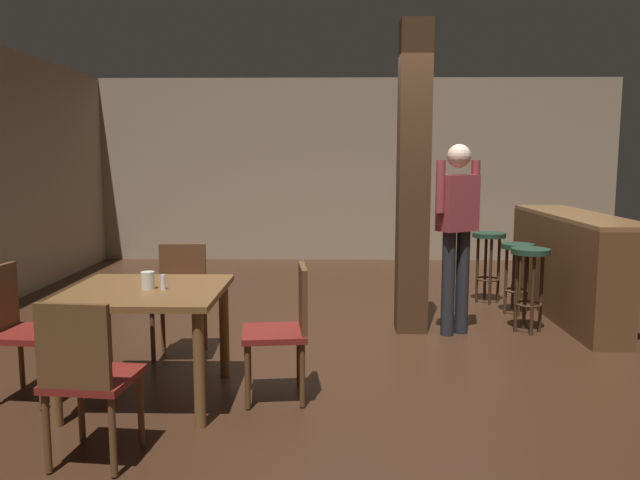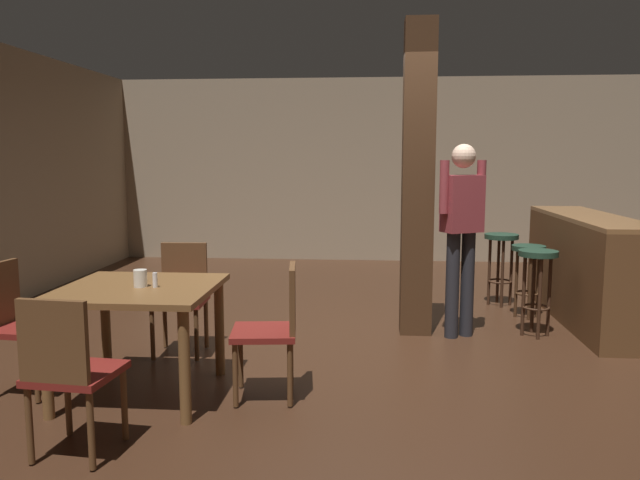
{
  "view_description": "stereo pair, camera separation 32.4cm",
  "coord_description": "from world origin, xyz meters",
  "px_view_note": "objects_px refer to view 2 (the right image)",
  "views": [
    {
      "loc": [
        -0.38,
        -5.24,
        1.61
      ],
      "look_at": [
        -0.47,
        -0.12,
        0.92
      ],
      "focal_mm": 35.0,
      "sensor_mm": 36.0,
      "label": 1
    },
    {
      "loc": [
        -0.05,
        -5.22,
        1.61
      ],
      "look_at": [
        -0.47,
        -0.12,
        0.92
      ],
      "focal_mm": 35.0,
      "sensor_mm": 36.0,
      "label": 2
    }
  ],
  "objects_px": {
    "chair_west": "(16,320)",
    "bar_counter": "(578,267)",
    "chair_north": "(182,292)",
    "bar_stool_mid": "(528,264)",
    "chair_south": "(68,368)",
    "salt_shaker": "(155,280)",
    "standing_person": "(462,226)",
    "napkin_cup": "(140,278)",
    "chair_east": "(275,324)",
    "dining_table": "(139,303)",
    "bar_stool_far": "(501,252)",
    "bar_stool_near": "(537,272)"
  },
  "relations": [
    {
      "from": "chair_north",
      "to": "bar_counter",
      "type": "xyz_separation_m",
      "value": [
        3.58,
        1.31,
        0.03
      ]
    },
    {
      "from": "napkin_cup",
      "to": "salt_shaker",
      "type": "height_order",
      "value": "napkin_cup"
    },
    {
      "from": "napkin_cup",
      "to": "dining_table",
      "type": "bearing_deg",
      "value": 136.5
    },
    {
      "from": "salt_shaker",
      "to": "bar_stool_mid",
      "type": "height_order",
      "value": "salt_shaker"
    },
    {
      "from": "chair_east",
      "to": "salt_shaker",
      "type": "distance_m",
      "value": 0.85
    },
    {
      "from": "bar_counter",
      "to": "chair_north",
      "type": "bearing_deg",
      "value": -159.88
    },
    {
      "from": "bar_stool_mid",
      "to": "chair_west",
      "type": "bearing_deg",
      "value": -149.48
    },
    {
      "from": "bar_stool_mid",
      "to": "bar_stool_far",
      "type": "bearing_deg",
      "value": 107.99
    },
    {
      "from": "bar_counter",
      "to": "bar_stool_mid",
      "type": "height_order",
      "value": "bar_counter"
    },
    {
      "from": "chair_east",
      "to": "bar_counter",
      "type": "xyz_separation_m",
      "value": [
        2.66,
        2.22,
        0.03
      ]
    },
    {
      "from": "chair_north",
      "to": "bar_stool_far",
      "type": "distance_m",
      "value": 3.51
    },
    {
      "from": "chair_west",
      "to": "bar_stool_mid",
      "type": "distance_m",
      "value": 4.61
    },
    {
      "from": "napkin_cup",
      "to": "bar_stool_far",
      "type": "bearing_deg",
      "value": 44.36
    },
    {
      "from": "chair_north",
      "to": "standing_person",
      "type": "height_order",
      "value": "standing_person"
    },
    {
      "from": "dining_table",
      "to": "chair_south",
      "type": "distance_m",
      "value": 0.93
    },
    {
      "from": "standing_person",
      "to": "chair_west",
      "type": "bearing_deg",
      "value": -153.46
    },
    {
      "from": "chair_south",
      "to": "bar_counter",
      "type": "relative_size",
      "value": 0.38
    },
    {
      "from": "chair_north",
      "to": "napkin_cup",
      "type": "bearing_deg",
      "value": -88.42
    },
    {
      "from": "chair_north",
      "to": "salt_shaker",
      "type": "bearing_deg",
      "value": -82.45
    },
    {
      "from": "chair_west",
      "to": "bar_counter",
      "type": "relative_size",
      "value": 0.38
    },
    {
      "from": "chair_south",
      "to": "chair_east",
      "type": "distance_m",
      "value": 1.35
    },
    {
      "from": "bar_counter",
      "to": "bar_stool_mid",
      "type": "distance_m",
      "value": 0.47
    },
    {
      "from": "chair_east",
      "to": "bar_stool_mid",
      "type": "height_order",
      "value": "chair_east"
    },
    {
      "from": "bar_stool_far",
      "to": "salt_shaker",
      "type": "bearing_deg",
      "value": -134.56
    },
    {
      "from": "napkin_cup",
      "to": "salt_shaker",
      "type": "xyz_separation_m",
      "value": [
        0.1,
        -0.01,
        -0.01
      ]
    },
    {
      "from": "dining_table",
      "to": "bar_stool_mid",
      "type": "xyz_separation_m",
      "value": [
        3.11,
        2.33,
        -0.09
      ]
    },
    {
      "from": "chair_south",
      "to": "salt_shaker",
      "type": "height_order",
      "value": "chair_south"
    },
    {
      "from": "standing_person",
      "to": "bar_counter",
      "type": "height_order",
      "value": "standing_person"
    },
    {
      "from": "chair_west",
      "to": "bar_stool_mid",
      "type": "height_order",
      "value": "chair_west"
    },
    {
      "from": "chair_south",
      "to": "salt_shaker",
      "type": "relative_size",
      "value": 9.03
    },
    {
      "from": "chair_east",
      "to": "chair_west",
      "type": "bearing_deg",
      "value": -178.74
    },
    {
      "from": "chair_north",
      "to": "bar_stool_mid",
      "type": "distance_m",
      "value": 3.41
    },
    {
      "from": "chair_west",
      "to": "standing_person",
      "type": "bearing_deg",
      "value": 26.54
    },
    {
      "from": "dining_table",
      "to": "napkin_cup",
      "type": "xyz_separation_m",
      "value": [
        0.02,
        -0.02,
        0.17
      ]
    },
    {
      "from": "chair_east",
      "to": "napkin_cup",
      "type": "distance_m",
      "value": 0.94
    },
    {
      "from": "dining_table",
      "to": "bar_stool_near",
      "type": "distance_m",
      "value": 3.46
    },
    {
      "from": "bar_counter",
      "to": "chair_south",
      "type": "bearing_deg",
      "value": -138.73
    },
    {
      "from": "napkin_cup",
      "to": "standing_person",
      "type": "xyz_separation_m",
      "value": [
        2.32,
        1.61,
        0.19
      ]
    },
    {
      "from": "bar_stool_mid",
      "to": "bar_stool_far",
      "type": "xyz_separation_m",
      "value": [
        -0.17,
        0.51,
        0.05
      ]
    },
    {
      "from": "salt_shaker",
      "to": "bar_stool_far",
      "type": "distance_m",
      "value": 4.03
    },
    {
      "from": "salt_shaker",
      "to": "chair_east",
      "type": "bearing_deg",
      "value": 3.93
    },
    {
      "from": "chair_south",
      "to": "standing_person",
      "type": "xyz_separation_m",
      "value": [
        2.38,
        2.51,
        0.5
      ]
    },
    {
      "from": "napkin_cup",
      "to": "bar_counter",
      "type": "relative_size",
      "value": 0.05
    },
    {
      "from": "chair_west",
      "to": "chair_north",
      "type": "height_order",
      "value": "same"
    },
    {
      "from": "chair_west",
      "to": "salt_shaker",
      "type": "bearing_deg",
      "value": -0.89
    },
    {
      "from": "bar_stool_mid",
      "to": "dining_table",
      "type": "bearing_deg",
      "value": -143.18
    },
    {
      "from": "chair_east",
      "to": "bar_stool_far",
      "type": "xyz_separation_m",
      "value": [
        2.03,
        2.81,
        0.08
      ]
    },
    {
      "from": "chair_west",
      "to": "chair_east",
      "type": "height_order",
      "value": "same"
    },
    {
      "from": "chair_north",
      "to": "bar_stool_mid",
      "type": "xyz_separation_m",
      "value": [
        3.12,
        1.39,
        0.04
      ]
    },
    {
      "from": "napkin_cup",
      "to": "bar_stool_mid",
      "type": "relative_size",
      "value": 0.16
    }
  ]
}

